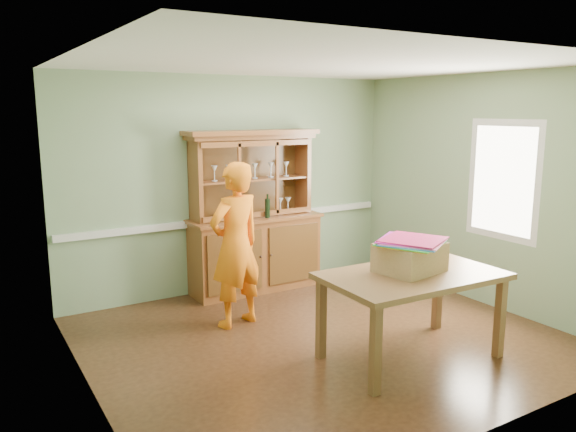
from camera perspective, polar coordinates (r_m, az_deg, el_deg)
floor at (r=5.84m, az=3.55°, el=-12.25°), size 4.50×4.50×0.00m
ceiling at (r=5.39m, az=3.89°, el=15.20°), size 4.50×4.50×0.00m
wall_back at (r=7.17m, az=-5.47°, el=3.25°), size 4.50×0.00×4.50m
wall_left at (r=4.58m, az=-20.08°, el=-1.63°), size 0.00×4.00×4.00m
wall_right at (r=6.98m, az=19.07°, el=2.50°), size 0.00×4.00×4.00m
wall_front at (r=4.02m, az=20.26°, el=-3.31°), size 4.50×0.00×4.50m
chair_rail at (r=7.22m, az=-5.32°, el=-0.32°), size 4.41×0.05×0.08m
framed_map at (r=4.84m, az=-20.69°, el=1.38°), size 0.03×0.60×0.46m
window_panel at (r=6.76m, az=20.98°, el=3.41°), size 0.03×0.96×1.36m
china_hutch at (r=7.15m, az=-3.44°, el=-1.90°), size 1.73×0.57×2.03m
dining_table at (r=5.29m, az=12.50°, el=-6.68°), size 1.66×1.02×0.81m
cardboard_box at (r=5.28m, az=12.28°, el=-4.12°), size 0.64×0.55×0.27m
kite_stack at (r=5.18m, az=12.32°, el=-2.57°), size 0.70×0.70×0.05m
person at (r=5.93m, az=-5.36°, el=-2.96°), size 0.72×0.56×1.76m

